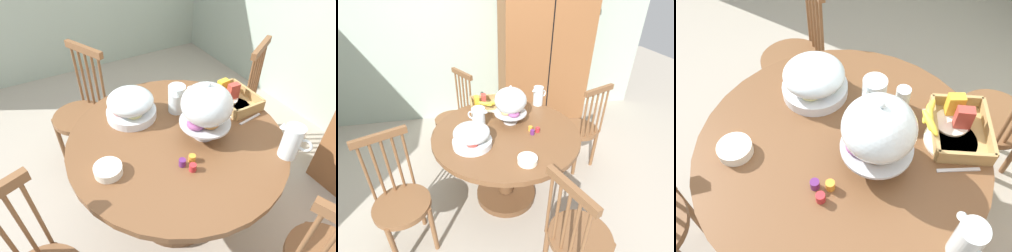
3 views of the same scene
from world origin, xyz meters
TOP-DOWN VIEW (x-y plane):
  - ground_plane at (0.00, 0.00)m, footprint 10.00×10.00m
  - wall_back at (0.00, 1.83)m, footprint 4.80×0.06m
  - wooden_armoire at (0.79, 1.50)m, footprint 1.18×0.60m
  - dining_table at (0.02, 0.09)m, footprint 1.22×1.22m
  - windsor_chair_near_window at (0.30, -0.78)m, footprint 0.43×0.43m
  - windsor_chair_by_cabinet at (0.87, 0.40)m, footprint 0.43×0.43m
  - windsor_chair_facing_door at (-0.40, 0.89)m, footprint 0.45×0.45m
  - windsor_chair_far_side at (-0.82, -0.27)m, footprint 0.44×0.44m
  - pastry_stand_with_dome at (0.09, 0.22)m, footprint 0.28×0.28m
  - fruit_platter_covered at (-0.27, -0.06)m, footprint 0.30×0.30m
  - orange_juice_pitcher at (-0.19, 0.21)m, footprint 0.17×0.12m
  - milk_pitcher at (0.43, 0.51)m, footprint 0.17×0.10m
  - cereal_basket at (-0.09, 0.55)m, footprint 0.32×0.30m
  - china_plate_large at (-0.03, 0.53)m, footprint 0.22×0.22m
  - china_plate_small at (-0.12, 0.55)m, footprint 0.15×0.15m
  - cereal_bowl at (0.09, -0.34)m, footprint 0.14×0.14m
  - drinking_glass at (-0.21, 0.33)m, footprint 0.06×0.06m
  - jam_jar_strawberry at (0.27, 0.03)m, footprint 0.04×0.04m
  - jam_jar_apricot at (0.22, 0.06)m, footprint 0.04×0.04m
  - jam_jar_grape at (0.22, -0.00)m, footprint 0.04×0.04m
  - table_knife at (-0.17, 0.52)m, footprint 0.03×0.17m
  - dinner_fork at (-0.20, 0.51)m, footprint 0.03×0.17m
  - soup_spoon at (0.11, 0.55)m, footprint 0.03×0.17m

SIDE VIEW (x-z plane):
  - ground_plane at x=0.00m, z-range 0.00..0.00m
  - windsor_chair_near_window at x=0.30m, z-range -0.03..0.94m
  - windsor_chair_by_cabinet at x=0.87m, z-range -0.03..0.94m
  - windsor_chair_facing_door at x=-0.40m, z-range -0.03..0.94m
  - windsor_chair_far_side at x=-0.82m, z-range -0.03..0.94m
  - dining_table at x=0.02m, z-range 0.16..0.90m
  - table_knife at x=-0.17m, z-range 0.74..0.75m
  - dinner_fork at x=-0.20m, z-range 0.74..0.75m
  - soup_spoon at x=0.11m, z-range 0.74..0.75m
  - china_plate_large at x=-0.03m, z-range 0.74..0.75m
  - china_plate_small at x=-0.12m, z-range 0.75..0.76m
  - jam_jar_strawberry at x=0.27m, z-range 0.74..0.78m
  - jam_jar_apricot at x=0.22m, z-range 0.74..0.78m
  - jam_jar_grape at x=0.22m, z-range 0.74..0.78m
  - cereal_bowl at x=0.09m, z-range 0.74..0.78m
  - cereal_basket at x=-0.09m, z-range 0.72..0.84m
  - drinking_glass at x=-0.21m, z-range 0.74..0.85m
  - orange_juice_pitcher at x=-0.19m, z-range 0.73..0.91m
  - milk_pitcher at x=0.43m, z-range 0.73..0.92m
  - fruit_platter_covered at x=-0.27m, z-range 0.74..0.92m
  - pastry_stand_with_dome at x=0.09m, z-range 0.76..1.11m
  - wooden_armoire at x=0.79m, z-range 0.00..1.96m
  - wall_back at x=0.00m, z-range 0.00..2.60m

